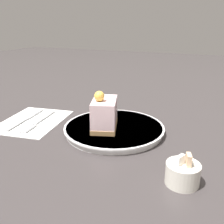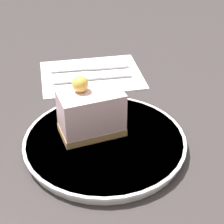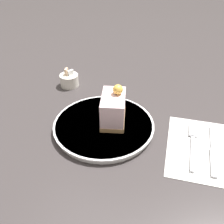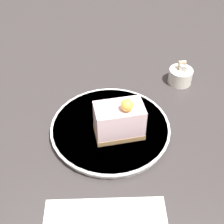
# 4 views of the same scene
# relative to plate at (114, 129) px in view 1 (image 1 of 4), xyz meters

# --- Properties ---
(ground_plane) EXTENTS (4.00, 4.00, 0.00)m
(ground_plane) POSITION_rel_plate_xyz_m (-0.03, -0.00, -0.01)
(ground_plane) COLOR #383333
(plate) EXTENTS (0.27, 0.27, 0.02)m
(plate) POSITION_rel_plate_xyz_m (0.00, 0.00, 0.00)
(plate) COLOR white
(plate) RESTS_ON ground_plane
(cake_slice) EXTENTS (0.09, 0.12, 0.11)m
(cake_slice) POSITION_rel_plate_xyz_m (0.02, 0.02, 0.05)
(cake_slice) COLOR #AD8451
(cake_slice) RESTS_ON plate
(napkin) EXTENTS (0.21, 0.25, 0.00)m
(napkin) POSITION_rel_plate_xyz_m (0.26, 0.03, -0.01)
(napkin) COLOR white
(napkin) RESTS_ON ground_plane
(fork) EXTENTS (0.04, 0.18, 0.00)m
(fork) POSITION_rel_plate_xyz_m (0.23, 0.04, -0.01)
(fork) COLOR #B2B2B7
(fork) RESTS_ON napkin
(knife) EXTENTS (0.04, 0.18, 0.00)m
(knife) POSITION_rel_plate_xyz_m (0.29, 0.01, -0.01)
(knife) COLOR #B2B2B7
(knife) RESTS_ON napkin
(sugar_bowl) EXTENTS (0.06, 0.06, 0.06)m
(sugar_bowl) POSITION_rel_plate_xyz_m (-0.21, 0.16, 0.01)
(sugar_bowl) COLOR silver
(sugar_bowl) RESTS_ON ground_plane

